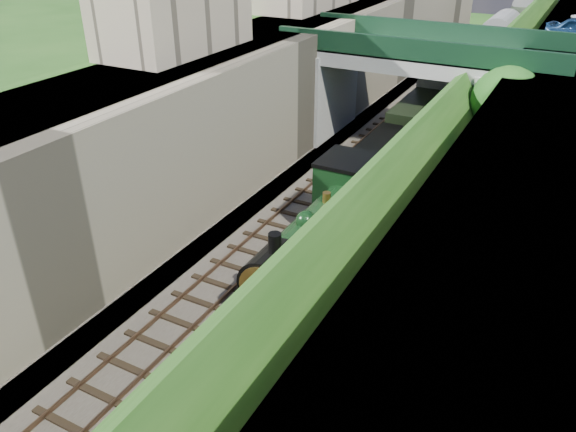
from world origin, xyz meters
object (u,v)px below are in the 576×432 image
object	(u,v)px
tree	(509,105)
locomotive	(324,235)
road_bridge	(429,86)
tender	(385,174)

from	to	relation	value
tree	locomotive	world-z (taller)	tree
road_bridge	tree	distance (m)	6.15
tree	tender	world-z (taller)	tree
road_bridge	tree	xyz separation A→B (m)	(4.97, -3.58, 0.57)
road_bridge	locomotive	bearing A→B (deg)	-89.04
road_bridge	tender	bearing A→B (deg)	-88.15
tender	tree	bearing A→B (deg)	42.54
tender	road_bridge	bearing A→B (deg)	91.85
locomotive	tender	world-z (taller)	locomotive
tree	tender	distance (m)	7.08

